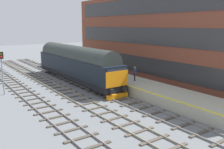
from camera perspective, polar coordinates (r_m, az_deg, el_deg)
ground_plane at (r=28.05m, az=-4.32°, el=-3.42°), size 140.00×140.00×0.00m
track_main at (r=28.03m, az=-4.32°, el=-3.31°), size 2.50×60.00×0.15m
track_adjacent_west at (r=26.54m, az=-10.55°, el=-4.33°), size 2.50×60.00×0.15m
track_adjacent_far_west at (r=25.30m, az=-18.23°, el=-5.52°), size 2.50×60.00×0.15m
station_platform at (r=29.87m, az=1.60°, el=-1.47°), size 4.00×44.00×1.01m
station_building at (r=33.21m, az=10.76°, el=8.67°), size 4.66×33.84×11.34m
diesel_locomotive at (r=31.43m, az=-8.63°, el=2.74°), size 2.74×18.51×4.68m
signal_post_near at (r=27.52m, az=-24.43°, el=1.30°), size 0.44×0.22×4.54m
platform_number_sign at (r=25.64m, az=3.55°, el=0.24°), size 0.10×0.44×1.79m
waiting_passenger at (r=27.52m, az=5.37°, el=0.53°), size 0.46×0.46×1.64m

